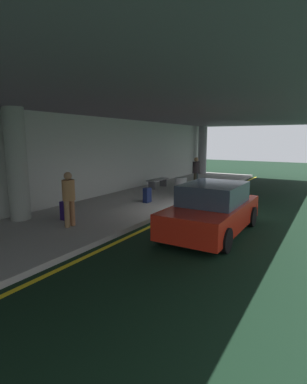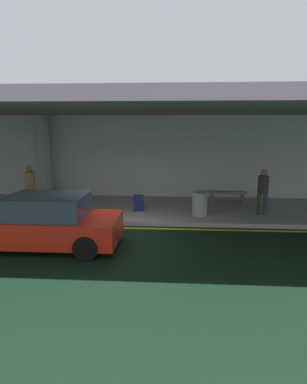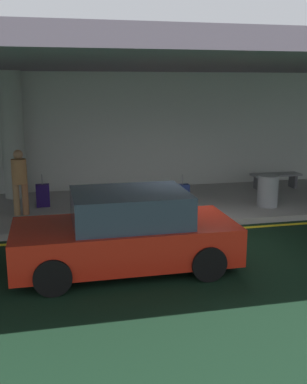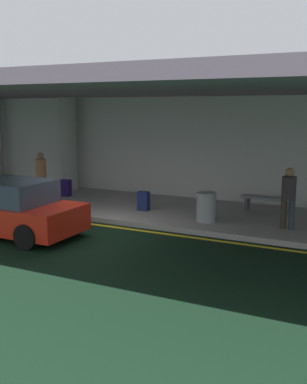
{
  "view_description": "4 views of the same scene",
  "coord_description": "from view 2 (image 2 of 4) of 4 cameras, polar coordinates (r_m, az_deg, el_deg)",
  "views": [
    {
      "loc": [
        -10.11,
        -4.18,
        2.8
      ],
      "look_at": [
        -0.53,
        1.57,
        0.83
      ],
      "focal_mm": 28.19,
      "sensor_mm": 36.0,
      "label": 1
    },
    {
      "loc": [
        1.91,
        -10.01,
        3.4
      ],
      "look_at": [
        1.08,
        2.28,
        0.94
      ],
      "focal_mm": 31.7,
      "sensor_mm": 36.0,
      "label": 2
    },
    {
      "loc": [
        -3.03,
        -9.37,
        3.4
      ],
      "look_at": [
        -0.45,
        1.94,
        0.73
      ],
      "focal_mm": 43.6,
      "sensor_mm": 36.0,
      "label": 3
    },
    {
      "loc": [
        7.18,
        -10.25,
        3.4
      ],
      "look_at": [
        0.75,
        2.68,
        0.74
      ],
      "focal_mm": 42.91,
      "sensor_mm": 36.0,
      "label": 4
    }
  ],
  "objects": [
    {
      "name": "sidewalk",
      "position": [
        13.66,
        -4.28,
        -2.8
      ],
      "size": [
        26.0,
        4.2,
        0.15
      ],
      "primitive_type": "cube",
      "color": "gray",
      "rests_on": "ground"
    },
    {
      "name": "trash_bin_steel",
      "position": [
        12.4,
        7.8,
        -1.96
      ],
      "size": [
        0.56,
        0.56,
        0.85
      ],
      "primitive_type": "cylinder",
      "color": "gray",
      "rests_on": "sidewalk"
    },
    {
      "name": "car_red",
      "position": [
        9.91,
        -17.59,
        -4.96
      ],
      "size": [
        4.1,
        1.92,
        1.5
      ],
      "rotation": [
        0.0,
        0.0,
        3.19
      ],
      "color": "#B41F10",
      "rests_on": "ground"
    },
    {
      "name": "ground_plane",
      "position": [
        10.75,
        -6.62,
        -7.21
      ],
      "size": [
        60.0,
        60.0,
        0.0
      ],
      "primitive_type": "plane",
      "color": "black"
    },
    {
      "name": "bench_metal",
      "position": [
        14.53,
        12.33,
        -0.46
      ],
      "size": [
        1.6,
        0.5,
        0.48
      ],
      "color": "slate",
      "rests_on": "sidewalk"
    },
    {
      "name": "lane_stripe_yellow",
      "position": [
        11.44,
        -5.94,
        -6.01
      ],
      "size": [
        26.0,
        0.14,
        0.01
      ],
      "primitive_type": "cube",
      "color": "yellow",
      "rests_on": "ground"
    },
    {
      "name": "support_column_left_mid",
      "position": [
        15.89,
        -18.05,
        5.62
      ],
      "size": [
        0.65,
        0.65,
        3.65
      ],
      "primitive_type": "cylinder",
      "color": "gray",
      "rests_on": "sidewalk"
    },
    {
      "name": "person_waiting_for_ride",
      "position": [
        14.04,
        -20.01,
        1.25
      ],
      "size": [
        0.38,
        0.38,
        1.68
      ],
      "rotation": [
        0.0,
        0.0,
        0.92
      ],
      "color": "olive",
      "rests_on": "sidewalk"
    },
    {
      "name": "ceiling_overhang",
      "position": [
        12.77,
        -4.86,
        13.74
      ],
      "size": [
        28.0,
        13.2,
        0.3
      ],
      "primitive_type": "cube",
      "color": "slate",
      "rests_on": "support_column_far_left"
    },
    {
      "name": "terminal_back_wall",
      "position": [
        15.56,
        -3.2,
        5.76
      ],
      "size": [
        26.0,
        0.3,
        3.8
      ],
      "primitive_type": "cube",
      "color": "#B2B6AE",
      "rests_on": "ground"
    },
    {
      "name": "suitcase_upright_secondary",
      "position": [
        12.92,
        -2.56,
        -1.84
      ],
      "size": [
        0.36,
        0.22,
        0.9
      ],
      "rotation": [
        0.0,
        0.0,
        0.04
      ],
      "color": "navy",
      "rests_on": "sidewalk"
    },
    {
      "name": "suitcase_upright_primary",
      "position": [
        14.62,
        -16.77,
        -0.77
      ],
      "size": [
        0.36,
        0.22,
        0.9
      ],
      "rotation": [
        0.0,
        0.0,
        -0.45
      ],
      "color": "#1E104C",
      "rests_on": "sidewalk"
    },
    {
      "name": "traveler_with_luggage",
      "position": [
        12.84,
        17.95,
        0.49
      ],
      "size": [
        0.38,
        0.38,
        1.68
      ],
      "rotation": [
        0.0,
        0.0,
        3.61
      ],
      "color": "#332D20",
      "rests_on": "sidewalk"
    }
  ]
}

